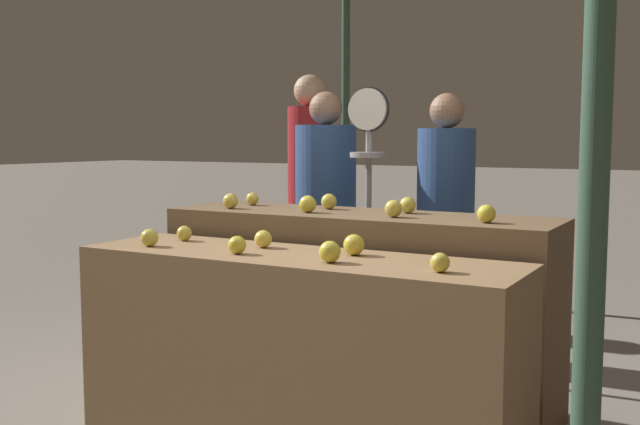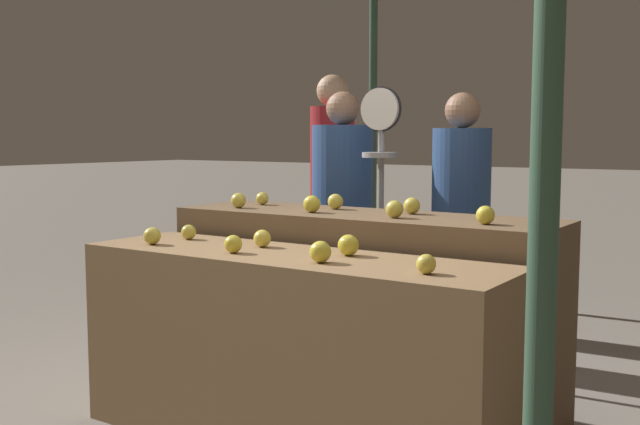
# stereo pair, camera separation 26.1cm
# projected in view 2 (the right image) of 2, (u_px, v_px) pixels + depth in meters

# --- Properties ---
(display_counter_front) EXTENTS (1.94, 0.55, 0.84)m
(display_counter_front) POSITION_uv_depth(u_px,v_px,m) (290.00, 351.00, 3.20)
(display_counter_front) COLOR olive
(display_counter_front) RESTS_ON ground_plane
(display_counter_back) EXTENTS (1.94, 0.55, 0.96)m
(display_counter_back) POSITION_uv_depth(u_px,v_px,m) (361.00, 310.00, 3.69)
(display_counter_back) COLOR brown
(display_counter_back) RESTS_ON ground_plane
(apple_front_0) EXTENTS (0.08, 0.08, 0.08)m
(apple_front_0) POSITION_uv_depth(u_px,v_px,m) (152.00, 236.00, 3.44)
(apple_front_0) COLOR gold
(apple_front_0) RESTS_ON display_counter_front
(apple_front_1) EXTENTS (0.08, 0.08, 0.08)m
(apple_front_1) POSITION_uv_depth(u_px,v_px,m) (233.00, 244.00, 3.18)
(apple_front_1) COLOR gold
(apple_front_1) RESTS_ON display_counter_front
(apple_front_2) EXTENTS (0.09, 0.09, 0.09)m
(apple_front_2) POSITION_uv_depth(u_px,v_px,m) (320.00, 252.00, 2.94)
(apple_front_2) COLOR gold
(apple_front_2) RESTS_ON display_counter_front
(apple_front_3) EXTENTS (0.07, 0.07, 0.07)m
(apple_front_3) POSITION_uv_depth(u_px,v_px,m) (426.00, 264.00, 2.70)
(apple_front_3) COLOR gold
(apple_front_3) RESTS_ON display_counter_front
(apple_front_4) EXTENTS (0.07, 0.07, 0.07)m
(apple_front_4) POSITION_uv_depth(u_px,v_px,m) (189.00, 232.00, 3.61)
(apple_front_4) COLOR gold
(apple_front_4) RESTS_ON display_counter_front
(apple_front_5) EXTENTS (0.08, 0.08, 0.08)m
(apple_front_5) POSITION_uv_depth(u_px,v_px,m) (262.00, 238.00, 3.36)
(apple_front_5) COLOR yellow
(apple_front_5) RESTS_ON display_counter_front
(apple_front_6) EXTENTS (0.09, 0.09, 0.09)m
(apple_front_6) POSITION_uv_depth(u_px,v_px,m) (348.00, 245.00, 3.11)
(apple_front_6) COLOR gold
(apple_front_6) RESTS_ON display_counter_front
(apple_back_0) EXTENTS (0.08, 0.08, 0.08)m
(apple_back_0) POSITION_uv_depth(u_px,v_px,m) (238.00, 200.00, 3.91)
(apple_back_0) COLOR gold
(apple_back_0) RESTS_ON display_counter_back
(apple_back_1) EXTENTS (0.08, 0.08, 0.08)m
(apple_back_1) POSITION_uv_depth(u_px,v_px,m) (312.00, 204.00, 3.67)
(apple_back_1) COLOR gold
(apple_back_1) RESTS_ON display_counter_back
(apple_back_2) EXTENTS (0.08, 0.08, 0.08)m
(apple_back_2) POSITION_uv_depth(u_px,v_px,m) (394.00, 209.00, 3.42)
(apple_back_2) COLOR gold
(apple_back_2) RESTS_ON display_counter_back
(apple_back_3) EXTENTS (0.08, 0.08, 0.08)m
(apple_back_3) POSITION_uv_depth(u_px,v_px,m) (485.00, 215.00, 3.17)
(apple_back_3) COLOR gold
(apple_back_3) RESTS_ON display_counter_back
(apple_back_4) EXTENTS (0.07, 0.07, 0.07)m
(apple_back_4) POSITION_uv_depth(u_px,v_px,m) (262.00, 198.00, 4.10)
(apple_back_4) COLOR gold
(apple_back_4) RESTS_ON display_counter_back
(apple_back_5) EXTENTS (0.08, 0.08, 0.08)m
(apple_back_5) POSITION_uv_depth(u_px,v_px,m) (335.00, 202.00, 3.84)
(apple_back_5) COLOR gold
(apple_back_5) RESTS_ON display_counter_back
(apple_back_6) EXTENTS (0.08, 0.08, 0.08)m
(apple_back_6) POSITION_uv_depth(u_px,v_px,m) (412.00, 206.00, 3.60)
(apple_back_6) COLOR gold
(apple_back_6) RESTS_ON display_counter_back
(produce_scale) EXTENTS (0.26, 0.20, 1.61)m
(produce_scale) POSITION_uv_depth(u_px,v_px,m) (380.00, 166.00, 4.27)
(produce_scale) COLOR #99999E
(produce_scale) RESTS_ON ground_plane
(person_vendor_at_scale) EXTENTS (0.39, 0.39, 1.62)m
(person_vendor_at_scale) POSITION_uv_depth(u_px,v_px,m) (342.00, 201.00, 4.80)
(person_vendor_at_scale) COLOR #2D2D38
(person_vendor_at_scale) RESTS_ON ground_plane
(person_customer_left) EXTENTS (0.38, 0.38, 1.79)m
(person_customer_left) POSITION_uv_depth(u_px,v_px,m) (332.00, 175.00, 5.58)
(person_customer_left) COLOR #2D2D38
(person_customer_left) RESTS_ON ground_plane
(person_customer_right) EXTENTS (0.45, 0.45, 1.59)m
(person_customer_right) POSITION_uv_depth(u_px,v_px,m) (461.00, 207.00, 4.43)
(person_customer_right) COLOR #2D2D38
(person_customer_right) RESTS_ON ground_plane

